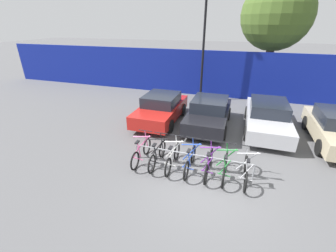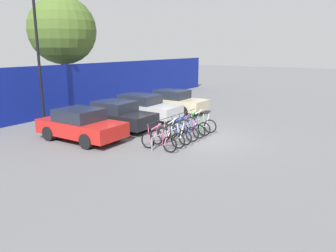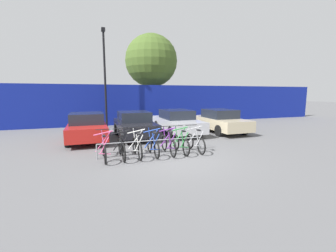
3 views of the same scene
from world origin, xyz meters
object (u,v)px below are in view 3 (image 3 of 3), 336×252
object	(u,v)px
bicycle_purple	(168,145)
lamp_post	(105,74)
bike_rack	(152,142)
bicycle_pink	(104,150)
bicycle_silver	(195,142)
car_beige	(220,121)
car_black	(135,125)
bicycle_green	(181,144)
car_red	(87,127)
car_silver	(177,122)
bicycle_white	(137,147)
bicycle_blue	(153,146)
bicycle_black	(122,148)
tree_behind_hoarding	(151,61)

from	to	relation	value
bicycle_purple	lamp_post	xyz separation A→B (m)	(-1.77, 7.97, 3.30)
bike_rack	bicycle_pink	bearing A→B (deg)	-175.31
bicycle_silver	car_beige	size ratio (longest dim) A/B	0.41
bicycle_silver	lamp_post	distance (m)	9.12
car_beige	car_black	bearing A→B (deg)	179.29
bicycle_green	car_beige	world-z (taller)	car_beige
bicycle_green	car_black	world-z (taller)	car_black
car_red	car_black	distance (m)	2.42
car_black	car_beige	bearing A→B (deg)	-0.71
car_silver	lamp_post	xyz separation A→B (m)	(-3.81, 3.73, 2.99)
bicycle_pink	car_beige	size ratio (longest dim) A/B	0.41
bike_rack	bicycle_white	size ratio (longest dim) A/B	2.44
car_red	bicycle_white	bearing A→B (deg)	-64.62
bicycle_white	car_black	bearing A→B (deg)	82.78
bicycle_white	car_black	distance (m)	3.89
car_red	bicycle_green	bearing A→B (deg)	-46.46
bike_rack	bicycle_green	size ratio (longest dim) A/B	2.44
car_black	lamp_post	bearing A→B (deg)	105.77
bicycle_white	bicycle_purple	bearing A→B (deg)	2.33
car_red	bicycle_pink	bearing A→B (deg)	-81.20
bicycle_pink	bicycle_white	world-z (taller)	same
bike_rack	bicycle_white	bearing A→B (deg)	-166.44
bicycle_blue	bike_rack	bearing A→B (deg)	91.28
bicycle_purple	bicycle_pink	bearing A→B (deg)	-176.05
bicycle_black	tree_behind_hoarding	size ratio (longest dim) A/B	0.23
lamp_post	car_beige	bearing A→B (deg)	-32.97
bicycle_purple	car_red	size ratio (longest dim) A/B	0.43
bicycle_black	car_silver	world-z (taller)	car_silver
lamp_post	tree_behind_hoarding	distance (m)	5.10
bike_rack	bicycle_silver	size ratio (longest dim) A/B	2.44
bicycle_pink	bicycle_black	bearing A→B (deg)	-0.88
bike_rack	car_red	world-z (taller)	car_red
car_silver	lamp_post	world-z (taller)	lamp_post
bicycle_pink	car_red	world-z (taller)	car_red
bicycle_purple	car_red	xyz separation A→B (m)	(-3.02, 3.74, 0.31)
bicycle_blue	bicycle_purple	xyz separation A→B (m)	(0.63, 0.00, 0.00)
car_beige	tree_behind_hoarding	world-z (taller)	tree_behind_hoarding
bicycle_green	bicycle_silver	xyz separation A→B (m)	(0.65, 0.00, 0.00)
bicycle_white	bicycle_silver	bearing A→B (deg)	2.33
bike_rack	bicycle_white	distance (m)	0.64
bike_rack	car_silver	distance (m)	4.89
car_red	car_beige	size ratio (longest dim) A/B	0.95
car_black	bike_rack	bearing A→B (deg)	-90.43
bicycle_white	car_beige	distance (m)	7.06
bicycle_silver	car_black	world-z (taller)	car_black
bicycle_blue	car_red	xyz separation A→B (m)	(-2.39, 3.74, 0.31)
bicycle_blue	bicycle_green	bearing A→B (deg)	1.75
bicycle_white	car_silver	size ratio (longest dim) A/B	0.37
bicycle_black	car_red	size ratio (longest dim) A/B	0.43
bicycle_silver	car_silver	distance (m)	4.34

